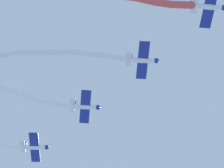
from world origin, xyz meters
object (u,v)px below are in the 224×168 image
airplane_slot (35,147)px  airplane_right_wing (85,106)px  airplane_left_wing (143,60)px  airplane_lead (209,6)px

airplane_slot → airplane_right_wing: bearing=-46.5°
airplane_right_wing → airplane_slot: (-1.32, -11.42, 0.25)m
airplane_left_wing → airplane_right_wing: 11.51m
airplane_left_wing → airplane_slot: size_ratio=0.98×
airplane_left_wing → airplane_slot: (-2.64, -22.85, 0.50)m
airplane_lead → airplane_right_wing: 23.01m
airplane_slot → airplane_left_wing: bearing=-46.5°
airplane_left_wing → airplane_right_wing: size_ratio=1.02×
airplane_left_wing → airplane_lead: bearing=-48.5°
airplane_lead → airplane_left_wing: (-1.32, -11.42, 0.25)m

